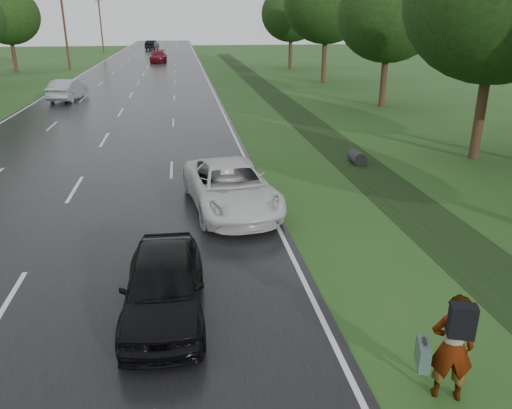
{
  "coord_description": "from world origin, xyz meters",
  "views": [
    {
      "loc": [
        4.07,
        -10.2,
        5.98
      ],
      "look_at": [
        5.89,
        2.1,
        1.3
      ],
      "focal_mm": 35.0,
      "sensor_mm": 36.0,
      "label": 1
    }
  ],
  "objects_px": {
    "pedestrian": "(451,346)",
    "silver_sedan": "(68,90)",
    "dark_sedan": "(164,285)",
    "white_pickup": "(231,187)"
  },
  "relations": [
    {
      "from": "pedestrian",
      "to": "dark_sedan",
      "type": "relative_size",
      "value": 0.47
    },
    {
      "from": "pedestrian",
      "to": "dark_sedan",
      "type": "height_order",
      "value": "pedestrian"
    },
    {
      "from": "white_pickup",
      "to": "dark_sedan",
      "type": "relative_size",
      "value": 1.31
    },
    {
      "from": "white_pickup",
      "to": "silver_sedan",
      "type": "height_order",
      "value": "silver_sedan"
    },
    {
      "from": "pedestrian",
      "to": "silver_sedan",
      "type": "bearing_deg",
      "value": -51.44
    },
    {
      "from": "pedestrian",
      "to": "silver_sedan",
      "type": "height_order",
      "value": "pedestrian"
    },
    {
      "from": "white_pickup",
      "to": "dark_sedan",
      "type": "bearing_deg",
      "value": -115.47
    },
    {
      "from": "white_pickup",
      "to": "silver_sedan",
      "type": "distance_m",
      "value": 26.85
    },
    {
      "from": "pedestrian",
      "to": "dark_sedan",
      "type": "distance_m",
      "value": 5.63
    },
    {
      "from": "dark_sedan",
      "to": "silver_sedan",
      "type": "xyz_separation_m",
      "value": [
        -7.99,
        30.96,
        0.07
      ]
    }
  ]
}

